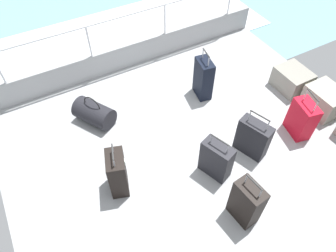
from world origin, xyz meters
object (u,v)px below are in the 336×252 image
(cargo_crate_0, at_px, (292,80))
(suitcase_3, at_px, (302,119))
(cargo_crate_1, at_px, (324,100))
(duffel_bag, at_px, (94,113))
(suitcase_5, at_px, (203,78))
(suitcase_2, at_px, (246,203))
(suitcase_6, at_px, (253,138))
(suitcase_1, at_px, (117,173))
(suitcase_4, at_px, (216,160))

(cargo_crate_0, bearing_deg, suitcase_3, -37.41)
(suitcase_3, bearing_deg, cargo_crate_1, 103.56)
(cargo_crate_1, xyz_separation_m, duffel_bag, (-1.51, -3.25, -0.02))
(suitcase_5, bearing_deg, suitcase_2, -19.97)
(cargo_crate_1, relative_size, suitcase_3, 0.78)
(suitcase_5, height_order, suitcase_6, suitcase_5)
(suitcase_5, bearing_deg, suitcase_1, -63.17)
(cargo_crate_1, xyz_separation_m, suitcase_4, (0.15, -2.17, 0.08))
(suitcase_4, xyz_separation_m, duffel_bag, (-1.65, -1.08, -0.11))
(cargo_crate_1, xyz_separation_m, suitcase_3, (0.16, -0.68, 0.09))
(cargo_crate_1, relative_size, suitcase_5, 0.70)
(cargo_crate_0, height_order, suitcase_6, suitcase_6)
(duffel_bag, bearing_deg, suitcase_3, 56.96)
(cargo_crate_1, distance_m, suitcase_6, 1.53)
(suitcase_1, distance_m, suitcase_3, 2.73)
(suitcase_1, relative_size, suitcase_6, 1.04)
(suitcase_4, bearing_deg, suitcase_2, -4.71)
(suitcase_2, bearing_deg, suitcase_1, -133.43)
(cargo_crate_0, height_order, suitcase_3, suitcase_3)
(suitcase_6, height_order, duffel_bag, suitcase_6)
(suitcase_5, distance_m, duffel_bag, 1.80)
(suitcase_6, xyz_separation_m, duffel_bag, (-1.61, -1.73, -0.11))
(cargo_crate_1, bearing_deg, suitcase_6, -86.27)
(suitcase_5, bearing_deg, duffel_bag, -99.22)
(suitcase_1, relative_size, duffel_bag, 1.13)
(cargo_crate_0, height_order, suitcase_4, suitcase_4)
(suitcase_2, xyz_separation_m, suitcase_6, (-0.73, 0.70, -0.03))
(cargo_crate_0, xyz_separation_m, suitcase_6, (0.73, -1.45, 0.11))
(cargo_crate_0, xyz_separation_m, suitcase_3, (0.79, -0.60, 0.11))
(suitcase_3, distance_m, suitcase_5, 1.60)
(suitcase_2, xyz_separation_m, suitcase_5, (-2.05, 0.75, 0.02))
(suitcase_2, bearing_deg, cargo_crate_1, 110.57)
(cargo_crate_0, bearing_deg, suitcase_5, -112.96)
(suitcase_5, bearing_deg, suitcase_6, -2.02)
(cargo_crate_1, xyz_separation_m, suitcase_2, (0.83, -2.22, 0.12))
(duffel_bag, bearing_deg, suitcase_6, 47.05)
(cargo_crate_1, relative_size, suitcase_4, 0.85)
(cargo_crate_1, bearing_deg, suitcase_5, -129.54)
(suitcase_2, distance_m, suitcase_4, 0.69)
(cargo_crate_0, relative_size, suitcase_4, 0.82)
(suitcase_5, relative_size, suitcase_6, 1.13)
(suitcase_5, bearing_deg, cargo_crate_0, 67.04)
(cargo_crate_0, bearing_deg, cargo_crate_1, 6.89)
(suitcase_4, bearing_deg, cargo_crate_0, 110.30)
(cargo_crate_1, bearing_deg, duffel_bag, -114.88)
(suitcase_2, bearing_deg, suitcase_3, 113.48)
(suitcase_2, relative_size, suitcase_4, 1.11)
(cargo_crate_1, height_order, suitcase_6, suitcase_6)
(suitcase_4, height_order, duffel_bag, suitcase_4)
(suitcase_4, bearing_deg, suitcase_6, 94.31)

